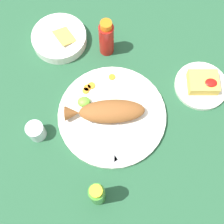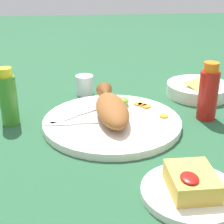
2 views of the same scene
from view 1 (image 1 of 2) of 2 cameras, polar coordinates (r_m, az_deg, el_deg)
ground_plane at (r=1.02m, az=0.00°, el=-0.78°), size 4.00×4.00×0.00m
main_plate at (r=1.01m, az=0.00°, el=-0.60°), size 0.35×0.35×0.02m
fried_fish at (r=0.98m, az=-0.77°, el=0.10°), size 0.25×0.09×0.05m
fork_near at (r=0.97m, az=1.00°, el=-5.23°), size 0.02×0.19×0.00m
fork_far at (r=0.97m, az=-1.90°, el=-5.17°), size 0.11×0.16×0.00m
carrot_slice_near at (r=1.06m, az=0.20°, el=6.42°), size 0.02×0.02×0.00m
carrot_slice_mid at (r=1.04m, az=-3.77°, el=4.85°), size 0.03×0.03×0.00m
carrot_slice_far at (r=1.04m, az=-4.82°, el=3.91°), size 0.02×0.02×0.00m
carrot_slice_extra at (r=1.04m, az=-4.53°, el=4.44°), size 0.02×0.02×0.00m
lime_wedge_main at (r=1.01m, az=-5.14°, el=1.88°), size 0.04×0.04×0.02m
hot_sauce_bottle_red at (r=1.08m, az=-0.99°, el=13.35°), size 0.05×0.05×0.15m
hot_sauce_bottle_green at (r=0.89m, az=-2.76°, el=-14.82°), size 0.04×0.04×0.15m
salt_cup at (r=1.00m, az=-13.67°, el=-3.45°), size 0.06×0.06×0.06m
side_plate_fries at (r=1.10m, az=15.97°, el=4.61°), size 0.18×0.18×0.01m
fries_pile at (r=1.08m, az=16.35°, el=5.19°), size 0.10×0.08×0.04m
guacamole_bowl at (r=1.15m, az=-9.55°, el=13.23°), size 0.19×0.19×0.05m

